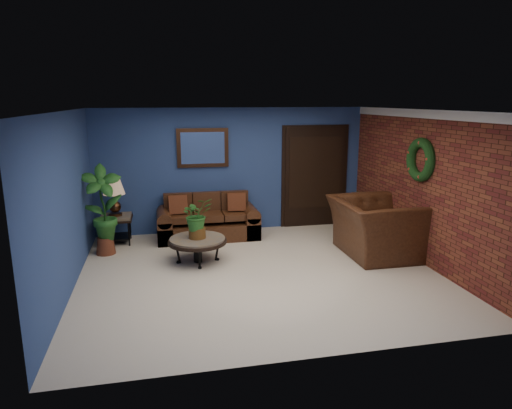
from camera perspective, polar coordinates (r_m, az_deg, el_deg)
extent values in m
plane|color=beige|center=(7.25, 0.42, -8.49)|extent=(5.50, 5.50, 0.00)
cube|color=navy|center=(9.31, -2.94, 4.31)|extent=(5.50, 0.04, 2.50)
cube|color=navy|center=(6.85, -22.62, 0.14)|extent=(0.04, 5.00, 2.50)
cube|color=brown|center=(7.95, 20.18, 2.01)|extent=(0.04, 5.00, 2.50)
cube|color=silver|center=(6.75, 0.45, 11.67)|extent=(5.50, 5.00, 0.02)
cube|color=white|center=(7.81, 20.68, 10.53)|extent=(0.03, 5.00, 0.14)
cube|color=#472817|center=(9.13, -6.67, 7.05)|extent=(1.02, 0.06, 0.77)
cube|color=black|center=(9.74, 7.33, 3.42)|extent=(1.44, 0.06, 2.18)
torus|color=black|center=(7.89, 19.87, 5.27)|extent=(0.16, 0.72, 0.72)
cube|color=#492715|center=(8.98, -6.00, -3.19)|extent=(1.95, 0.84, 0.32)
cube|color=#492715|center=(9.20, -6.25, -0.93)|extent=(1.66, 0.23, 0.80)
cube|color=#492715|center=(8.82, -9.59, -1.63)|extent=(0.54, 0.58, 0.12)
cube|color=#492715|center=(8.86, -6.00, -1.45)|extent=(0.54, 0.58, 0.12)
cube|color=#492715|center=(8.93, -2.47, -1.27)|extent=(0.54, 0.58, 0.12)
cube|color=#492715|center=(8.92, -11.33, -3.08)|extent=(0.28, 0.84, 0.44)
cube|color=#492715|center=(9.09, -0.78, -2.53)|extent=(0.28, 0.84, 0.44)
cube|color=#5D2A17|center=(8.79, -9.74, -0.04)|extent=(0.35, 0.11, 0.35)
cube|color=#5D2A17|center=(8.91, -2.44, 0.31)|extent=(0.35, 0.11, 0.35)
cylinder|color=#59524E|center=(7.64, -7.34, -4.35)|extent=(0.92, 0.92, 0.05)
cylinder|color=black|center=(7.65, -7.33, -4.60)|extent=(0.97, 0.97, 0.05)
cylinder|color=black|center=(7.71, -7.29, -5.83)|extent=(0.14, 0.14, 0.37)
cube|color=#59524E|center=(8.94, -17.11, -1.49)|extent=(0.55, 0.55, 0.05)
cube|color=black|center=(8.95, -17.10, -1.74)|extent=(0.58, 0.58, 0.04)
cube|color=black|center=(9.04, -16.95, -3.87)|extent=(0.50, 0.50, 0.03)
cylinder|color=black|center=(8.80, -18.62, -3.53)|extent=(0.03, 0.03, 0.51)
cylinder|color=black|center=(8.76, -15.61, -3.40)|extent=(0.03, 0.03, 0.51)
cylinder|color=black|center=(9.25, -18.33, -2.72)|extent=(0.03, 0.03, 0.51)
cylinder|color=black|center=(9.20, -15.46, -2.60)|extent=(0.03, 0.03, 0.51)
cylinder|color=#472817|center=(8.92, -17.14, -1.18)|extent=(0.24, 0.24, 0.05)
sphere|color=#472817|center=(8.90, -17.19, -0.43)|extent=(0.22, 0.22, 0.22)
cylinder|color=#472817|center=(8.86, -17.26, 0.70)|extent=(0.02, 0.02, 0.28)
cone|color=#A38061|center=(8.82, -17.35, 1.96)|extent=(0.40, 0.40, 0.28)
cube|color=#5A2D19|center=(9.06, -1.77, -1.43)|extent=(0.39, 0.39, 0.04)
torus|color=#5A2D19|center=(9.15, -2.05, 0.51)|extent=(0.34, 0.06, 0.34)
cylinder|color=#5A2D19|center=(8.94, -2.46, -3.02)|extent=(0.03, 0.03, 0.38)
cylinder|color=#5A2D19|center=(9.01, -0.57, -2.87)|extent=(0.03, 0.03, 0.38)
cylinder|color=#5A2D19|center=(9.22, -2.93, -2.51)|extent=(0.03, 0.03, 0.38)
cylinder|color=#5A2D19|center=(9.30, -1.10, -2.37)|extent=(0.03, 0.03, 0.38)
imported|color=#492715|center=(8.18, 14.64, -2.81)|extent=(1.31, 1.50, 0.97)
cylinder|color=brown|center=(7.61, -7.36, -3.52)|extent=(0.28, 0.28, 0.18)
imported|color=#1A551B|center=(7.52, -7.43, -1.23)|extent=(0.61, 0.57, 0.55)
cylinder|color=brown|center=(9.70, 11.54, -2.54)|extent=(0.26, 0.26, 0.20)
imported|color=#1A551B|center=(9.60, 11.65, -0.28)|extent=(0.45, 0.40, 0.69)
cylinder|color=brown|center=(8.47, -18.28, -4.88)|extent=(0.34, 0.34, 0.30)
imported|color=#1A551B|center=(8.28, -18.66, 0.17)|extent=(0.77, 0.59, 1.33)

